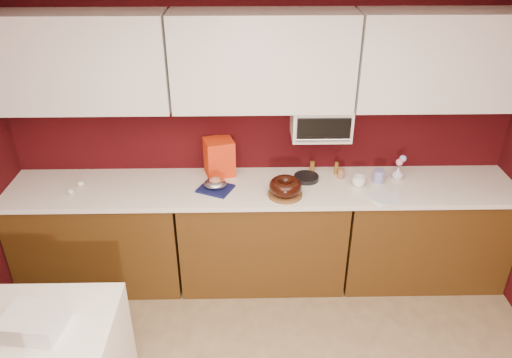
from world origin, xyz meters
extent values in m
cube|color=white|center=(0.00, 0.00, 2.50)|extent=(4.00, 4.50, 0.02)
cube|color=#38070A|center=(0.00, 2.25, 1.25)|extent=(4.00, 0.02, 2.50)
cube|color=#4C2F0F|center=(-1.33, 1.94, 0.43)|extent=(1.31, 0.58, 0.86)
cube|color=#4C2F0F|center=(0.00, 1.94, 0.43)|extent=(1.31, 0.58, 0.86)
cube|color=#4C2F0F|center=(1.33, 1.94, 0.43)|extent=(1.31, 0.58, 0.86)
cube|color=white|center=(0.00, 1.94, 0.88)|extent=(4.00, 0.62, 0.04)
cube|color=white|center=(-1.33, 2.08, 1.85)|extent=(1.31, 0.33, 0.70)
cube|color=white|center=(0.00, 2.08, 1.85)|extent=(1.31, 0.33, 0.70)
cube|color=white|center=(1.33, 2.08, 1.85)|extent=(1.31, 0.33, 0.70)
cube|color=white|center=(0.45, 2.10, 1.38)|extent=(0.45, 0.30, 0.25)
cube|color=black|center=(0.45, 1.94, 1.38)|extent=(0.40, 0.02, 0.18)
cylinder|color=silver|center=(0.45, 1.93, 1.30)|extent=(0.42, 0.02, 0.02)
cylinder|color=brown|center=(0.17, 1.79, 0.91)|extent=(0.32, 0.32, 0.02)
torus|color=black|center=(0.17, 1.79, 0.98)|extent=(0.26, 0.26, 0.10)
cube|color=#121544|center=(-0.37, 1.89, 0.91)|extent=(0.31, 0.29, 0.02)
ellipsoid|color=silver|center=(-0.37, 1.89, 0.96)|extent=(0.20, 0.17, 0.07)
ellipsoid|color=#BE7857|center=(-0.37, 1.89, 0.98)|extent=(0.10, 0.08, 0.06)
cube|color=red|center=(-0.35, 2.15, 1.05)|extent=(0.27, 0.25, 0.30)
cylinder|color=black|center=(0.35, 2.04, 0.92)|extent=(0.25, 0.25, 0.03)
imported|color=white|center=(0.75, 1.93, 0.95)|extent=(0.13, 0.13, 0.10)
cylinder|color=#1C1B96|center=(0.92, 1.99, 0.95)|extent=(0.11, 0.11, 0.11)
imported|color=silver|center=(1.09, 2.04, 0.96)|extent=(0.09, 0.09, 0.11)
sphere|color=pink|center=(1.09, 2.04, 1.05)|extent=(0.06, 0.06, 0.06)
sphere|color=#9BB3F8|center=(1.12, 2.06, 1.07)|extent=(0.06, 0.06, 0.06)
cylinder|color=white|center=(0.92, 1.74, 0.91)|extent=(0.30, 0.30, 0.01)
cylinder|color=brown|center=(0.41, 2.14, 0.95)|extent=(0.04, 0.04, 0.11)
cylinder|color=#905F41|center=(0.63, 2.06, 0.94)|extent=(0.07, 0.07, 0.08)
ellipsoid|color=silver|center=(-1.47, 1.85, 0.92)|extent=(0.06, 0.04, 0.04)
ellipsoid|color=white|center=(-1.43, 1.97, 0.92)|extent=(0.06, 0.05, 0.04)
cube|color=white|center=(-1.32, 0.61, 0.81)|extent=(0.35, 0.30, 0.11)
cylinder|color=brown|center=(0.61, 2.13, 0.95)|extent=(0.04, 0.04, 0.11)
camera|label=1|loc=(-0.12, -1.44, 2.86)|focal=35.00mm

